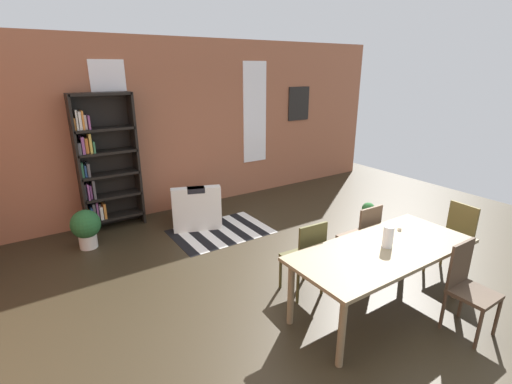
# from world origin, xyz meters

# --- Properties ---
(ground_plane) EXTENTS (10.44, 10.44, 0.00)m
(ground_plane) POSITION_xyz_m (0.00, 0.00, 0.00)
(ground_plane) COLOR #2F2719
(back_wall_brick) EXTENTS (9.03, 0.12, 3.11)m
(back_wall_brick) POSITION_xyz_m (0.00, 3.81, 1.56)
(back_wall_brick) COLOR #A05E42
(back_wall_brick) RESTS_ON ground
(window_pane_0) EXTENTS (0.55, 0.02, 2.02)m
(window_pane_0) POSITION_xyz_m (-1.40, 3.74, 1.71)
(window_pane_0) COLOR white
(window_pane_1) EXTENTS (0.55, 0.02, 2.02)m
(window_pane_1) POSITION_xyz_m (1.40, 3.74, 1.71)
(window_pane_1) COLOR white
(dining_table) EXTENTS (2.13, 0.92, 0.77)m
(dining_table) POSITION_xyz_m (0.26, -0.50, 0.69)
(dining_table) COLOR #7B6C4F
(dining_table) RESTS_ON ground
(vase_on_table) EXTENTS (0.11, 0.11, 0.24)m
(vase_on_table) POSITION_xyz_m (0.31, -0.50, 0.89)
(vase_on_table) COLOR silver
(vase_on_table) RESTS_ON dining_table
(tealight_candle_0) EXTENTS (0.04, 0.04, 0.04)m
(tealight_candle_0) POSITION_xyz_m (0.79, -0.31, 0.79)
(tealight_candle_0) COLOR silver
(tealight_candle_0) RESTS_ON dining_table
(dining_chair_head_right) EXTENTS (0.42, 0.42, 0.95)m
(dining_chair_head_right) POSITION_xyz_m (1.70, -0.51, 0.51)
(dining_chair_head_right) COLOR brown
(dining_chair_head_right) RESTS_ON ground
(dining_chair_far_left) EXTENTS (0.43, 0.43, 0.95)m
(dining_chair_far_left) POSITION_xyz_m (-0.22, 0.19, 0.51)
(dining_chair_far_left) COLOR #433F1F
(dining_chair_far_left) RESTS_ON ground
(dining_chair_far_right) EXTENTS (0.41, 0.41, 0.95)m
(dining_chair_far_right) POSITION_xyz_m (0.74, 0.19, 0.51)
(dining_chair_far_right) COLOR brown
(dining_chair_far_right) RESTS_ON ground
(dining_chair_near_right) EXTENTS (0.40, 0.40, 0.95)m
(dining_chair_near_right) POSITION_xyz_m (0.74, -1.19, 0.51)
(dining_chair_near_right) COLOR #443426
(dining_chair_near_right) RESTS_ON ground
(bookshelf_tall) EXTENTS (0.95, 0.33, 2.24)m
(bookshelf_tall) POSITION_xyz_m (-1.68, 3.55, 1.11)
(bookshelf_tall) COLOR black
(bookshelf_tall) RESTS_ON ground
(armchair_white) EXTENTS (1.02, 1.02, 0.75)m
(armchair_white) POSITION_xyz_m (-0.41, 2.85, 0.28)
(armchair_white) COLOR silver
(armchair_white) RESTS_ON ground
(potted_plant_by_shelf) EXTENTS (0.22, 0.22, 0.38)m
(potted_plant_by_shelf) POSITION_xyz_m (2.10, 1.20, 0.20)
(potted_plant_by_shelf) COLOR #333338
(potted_plant_by_shelf) RESTS_ON ground
(potted_plant_corner) EXTENTS (0.43, 0.43, 0.60)m
(potted_plant_corner) POSITION_xyz_m (-2.16, 2.93, 0.34)
(potted_plant_corner) COLOR silver
(potted_plant_corner) RESTS_ON ground
(striped_rug) EXTENTS (1.57, 1.10, 0.01)m
(striped_rug) POSITION_xyz_m (-0.22, 2.32, 0.00)
(striped_rug) COLOR black
(striped_rug) RESTS_ON ground
(framed_picture) EXTENTS (0.56, 0.03, 0.72)m
(framed_picture) POSITION_xyz_m (2.57, 3.73, 1.84)
(framed_picture) COLOR black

